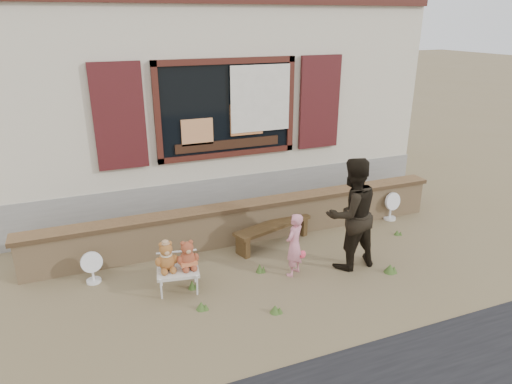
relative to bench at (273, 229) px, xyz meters
name	(u,v)px	position (x,y,z in m)	size (l,w,h in m)	color
ground	(271,267)	(-0.33, -0.68, -0.27)	(80.00, 80.00, 0.00)	brown
shopfront	(191,92)	(-0.33, 3.81, 1.73)	(8.04, 5.13, 4.00)	#C0B59B
brick_wall	(247,221)	(-0.33, 0.32, 0.07)	(7.10, 0.36, 0.67)	tan
bench	(273,229)	(0.00, 0.00, 0.00)	(1.45, 0.72, 0.37)	#382713
folding_chair	(178,270)	(-1.75, -0.78, 0.04)	(0.63, 0.58, 0.34)	beige
teddy_bear_left	(166,255)	(-1.89, -0.76, 0.29)	(0.31, 0.27, 0.42)	brown
teddy_bear_right	(187,254)	(-1.62, -0.81, 0.28)	(0.30, 0.26, 0.41)	brown
child	(294,245)	(-0.10, -0.98, 0.21)	(0.35, 0.23, 0.96)	pink
adult	(351,214)	(0.77, -1.05, 0.58)	(0.82, 0.64, 1.70)	black
fan_left	(92,267)	(-2.84, -0.13, -0.02)	(0.31, 0.20, 0.48)	white
fan_right	(391,206)	(2.43, 0.12, 0.00)	(0.34, 0.23, 0.54)	white
grass_tufts	(267,276)	(-0.53, -0.98, -0.20)	(4.12, 1.70, 0.14)	#3E5B24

